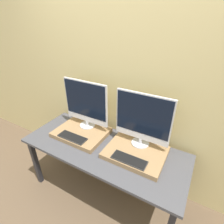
# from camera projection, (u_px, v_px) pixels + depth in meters

# --- Properties ---
(ground_plane) EXTENTS (12.00, 12.00, 0.00)m
(ground_plane) POSITION_uv_depth(u_px,v_px,m) (88.00, 215.00, 1.93)
(ground_plane) COLOR brown
(wall_back) EXTENTS (8.00, 0.04, 2.60)m
(wall_back) POSITION_uv_depth(u_px,v_px,m) (123.00, 82.00, 1.87)
(wall_back) COLOR #DBC684
(wall_back) RESTS_ON ground_plane
(workbench) EXTENTS (1.74, 0.70, 0.71)m
(workbench) POSITION_uv_depth(u_px,v_px,m) (103.00, 152.00, 1.88)
(workbench) COLOR #47474C
(workbench) RESTS_ON ground_plane
(wooden_riser_left) EXTENTS (0.58, 0.45, 0.05)m
(wooden_riser_left) POSITION_uv_depth(u_px,v_px,m) (81.00, 132.00, 2.02)
(wooden_riser_left) COLOR #99754C
(wooden_riser_left) RESTS_ON workbench
(monitor_left) EXTENTS (0.56, 0.18, 0.56)m
(monitor_left) POSITION_uv_depth(u_px,v_px,m) (86.00, 104.00, 1.96)
(monitor_left) COLOR silver
(monitor_left) RESTS_ON wooden_riser_left
(keyboard_left) EXTENTS (0.33, 0.12, 0.01)m
(keyboard_left) POSITION_uv_depth(u_px,v_px,m) (72.00, 137.00, 1.89)
(keyboard_left) COLOR #2D2D2D
(keyboard_left) RESTS_ON wooden_riser_left
(wooden_riser_right) EXTENTS (0.58, 0.45, 0.05)m
(wooden_riser_right) POSITION_uv_depth(u_px,v_px,m) (135.00, 152.00, 1.73)
(wooden_riser_right) COLOR #99754C
(wooden_riser_right) RESTS_ON workbench
(monitor_right) EXTENTS (0.56, 0.18, 0.56)m
(monitor_right) POSITION_uv_depth(u_px,v_px,m) (143.00, 119.00, 1.67)
(monitor_right) COLOR silver
(monitor_right) RESTS_ON wooden_riser_right
(keyboard_right) EXTENTS (0.33, 0.12, 0.01)m
(keyboard_right) POSITION_uv_depth(u_px,v_px,m) (129.00, 160.00, 1.60)
(keyboard_right) COLOR #2D2D2D
(keyboard_right) RESTS_ON wooden_riser_right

